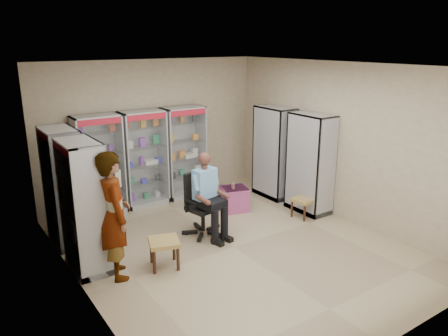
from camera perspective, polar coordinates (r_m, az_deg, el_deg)
floor at (r=7.51m, az=1.26°, el=-10.30°), size 6.00×6.00×0.00m
room_shell at (r=6.86m, az=1.36°, el=4.57°), size 5.02×6.02×3.01m
cabinet_back_left at (r=8.91m, az=-15.97°, el=0.29°), size 0.90×0.50×2.00m
cabinet_back_mid at (r=9.23m, az=-10.40°, el=1.22°), size 0.90×0.50×2.00m
cabinet_back_right at (r=9.64m, az=-5.25°, el=2.06°), size 0.90×0.50×2.00m
cabinet_right_far at (r=9.65m, az=6.56°, el=2.04°), size 0.90×0.50×2.00m
cabinet_right_near at (r=8.88m, az=11.19°, el=0.56°), size 0.90×0.50×2.00m
cabinet_left_far at (r=7.81m, az=-20.20°, el=-2.34°), size 0.90×0.50×2.00m
cabinet_left_near at (r=6.80m, az=-17.82°, el=-4.85°), size 0.90×0.50×2.00m
wooden_chair at (r=8.34m, az=-15.68°, el=-4.63°), size 0.42×0.42×0.94m
seated_customer at (r=8.22m, az=-15.67°, el=-3.43°), size 0.44×0.60×1.34m
office_chair at (r=7.78m, az=-2.78°, el=-4.79°), size 0.72×0.72×1.13m
seated_shopkeeper at (r=7.69m, az=-2.60°, el=-3.83°), size 0.58×0.73×1.44m
pink_trunk at (r=8.97m, az=1.38°, el=-4.05°), size 0.62×0.61×0.48m
tea_glass at (r=8.82m, az=1.20°, el=-2.36°), size 0.07×0.07×0.11m
woven_stool_a at (r=8.77m, az=10.30°, el=-5.13°), size 0.44×0.44×0.39m
woven_stool_b at (r=6.89m, az=-7.79°, el=-10.97°), size 0.56×0.56×0.45m
standing_man at (r=6.48m, az=-14.12°, el=-6.03°), size 0.56×0.76×1.91m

